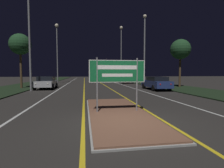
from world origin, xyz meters
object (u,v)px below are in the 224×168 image
Objects in this scene: streetlight_right_near at (145,43)px; car_receding_3 at (109,77)px; streetlight_left_near at (29,11)px; car_approaching_0 at (46,82)px; highway_sign at (117,73)px; car_receding_1 at (126,79)px; streetlight_left_far at (57,42)px; car_receding_0 at (156,83)px; streetlight_right_far at (121,44)px; car_receding_2 at (116,77)px.

car_receding_3 is at bearing 91.37° from streetlight_right_near.
car_approaching_0 is (0.95, 2.37, -6.93)m from streetlight_left_near.
streetlight_right_near is 2.28× the size of car_approaching_0.
car_receding_3 is at bearing 82.53° from highway_sign.
streetlight_right_near is 2.24× the size of car_receding_1.
highway_sign is at bearing -58.04° from streetlight_left_near.
streetlight_right_near is at bearing 66.53° from highway_sign.
streetlight_left_far is 23.35m from car_receding_3.
streetlight_right_far is at bearing 89.84° from car_receding_0.
highway_sign is 0.53× the size of car_receding_2.
streetlight_right_far reaches higher than highway_sign.
car_receding_2 is (12.12, 8.25, -6.47)m from streetlight_left_far.
car_receding_3 is (5.75, 43.82, -1.03)m from highway_sign.
streetlight_left_near is 21.68m from streetlight_right_far.
streetlight_right_near is at bearing 8.68° from car_approaching_0.
streetlight_right_far is at bearing 77.75° from highway_sign.
car_approaching_0 is at bearing 165.83° from car_receding_0.
streetlight_right_far reaches higher than car_receding_2.
car_approaching_0 is at bearing -171.32° from streetlight_right_near.
streetlight_left_near is 1.10× the size of streetlight_left_far.
streetlight_left_near is 2.47× the size of car_receding_0.
streetlight_left_far reaches higher than car_receding_1.
car_approaching_0 is at bearing -140.46° from car_receding_1.
streetlight_left_near is 26.65m from car_receding_2.
car_approaching_0 reaches higher than car_receding_1.
streetlight_right_far is 17.17m from car_receding_3.
streetlight_left_far is 2.52× the size of car_approaching_0.
car_receding_1 is 21.41m from car_receding_3.
streetlight_right_near reaches higher than car_receding_2.
streetlight_right_near reaches higher than car_approaching_0.
streetlight_left_near is at bearing -119.26° from car_receding_2.
streetlight_right_far is at bearing 54.02° from streetlight_left_near.
car_receding_2 reaches higher than car_receding_3.
streetlight_right_near is 6.92m from car_receding_0.
streetlight_right_far is at bearing -88.18° from car_receding_2.
highway_sign reaches higher than car_receding_0.
car_receding_0 is at bearing -88.49° from car_receding_1.
car_approaching_0 is (-11.43, -30.83, 0.00)m from car_receding_3.
highway_sign is 0.53× the size of car_receding_0.
car_receding_0 is 1.12× the size of car_approaching_0.
streetlight_right_near reaches higher than car_receding_3.
car_receding_2 reaches higher than car_approaching_0.
car_receding_1 is at bearing 43.66° from streetlight_left_near.
highway_sign is at bearing -104.36° from car_receding_1.
highway_sign is 0.55× the size of car_receding_3.
streetlight_right_near is 9.07m from car_receding_1.
streetlight_right_near reaches higher than highway_sign.
highway_sign reaches higher than car_receding_2.
streetlight_right_far is 2.71× the size of car_receding_1.
car_approaching_0 is at bearing 68.29° from streetlight_left_near.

